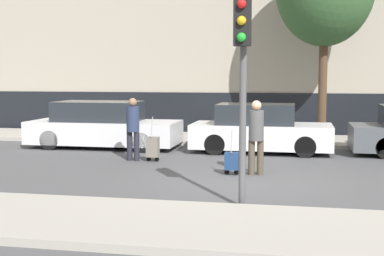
% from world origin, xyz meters
% --- Properties ---
extents(ground_plane, '(80.00, 80.00, 0.00)m').
position_xyz_m(ground_plane, '(0.00, 0.00, 0.00)').
color(ground_plane, '#4C4C4F').
extents(sidewalk_near, '(28.00, 2.50, 0.12)m').
position_xyz_m(sidewalk_near, '(0.00, -3.75, 0.06)').
color(sidewalk_near, '#A39E93').
rests_on(sidewalk_near, ground_plane).
extents(sidewalk_far, '(28.00, 3.00, 0.12)m').
position_xyz_m(sidewalk_far, '(0.00, 7.00, 0.06)').
color(sidewalk_far, '#A39E93').
rests_on(sidewalk_far, ground_plane).
extents(parked_car_0, '(4.68, 1.86, 1.46)m').
position_xyz_m(parked_car_0, '(-4.93, 4.55, 0.68)').
color(parked_car_0, silver).
rests_on(parked_car_0, ground_plane).
extents(parked_car_1, '(4.09, 1.77, 1.43)m').
position_xyz_m(parked_car_1, '(0.00, 4.46, 0.66)').
color(parked_car_1, silver).
rests_on(parked_car_1, ground_plane).
extents(pedestrian_left, '(0.35, 0.34, 1.67)m').
position_xyz_m(pedestrian_left, '(-3.20, 2.22, 0.95)').
color(pedestrian_left, '#23232D').
rests_on(pedestrian_left, ground_plane).
extents(trolley_left, '(0.34, 0.29, 1.19)m').
position_xyz_m(trolley_left, '(-2.65, 2.20, 0.38)').
color(trolley_left, slate).
rests_on(trolley_left, ground_plane).
extents(pedestrian_right, '(0.35, 0.34, 1.70)m').
position_xyz_m(pedestrian_right, '(0.17, 0.81, 0.97)').
color(pedestrian_right, '#4C4233').
rests_on(pedestrian_right, ground_plane).
extents(trolley_right, '(0.34, 0.29, 1.06)m').
position_xyz_m(trolley_right, '(-0.36, 0.70, 0.32)').
color(trolley_right, navy).
rests_on(trolley_right, ground_plane).
extents(traffic_light, '(0.28, 0.47, 3.55)m').
position_xyz_m(traffic_light, '(0.18, -2.36, 2.54)').
color(traffic_light, '#515154').
rests_on(traffic_light, ground_plane).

